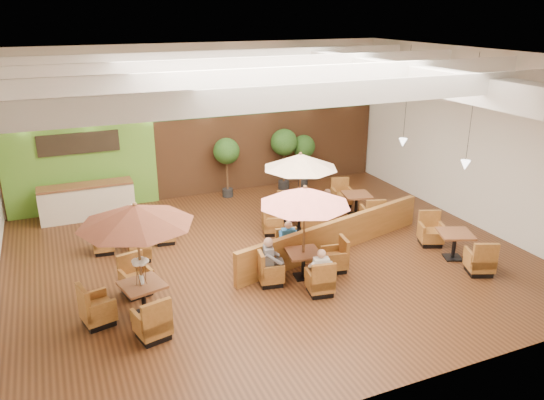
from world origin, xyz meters
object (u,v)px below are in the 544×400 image
booth_divider (335,236)px  diner_3 (313,218)px  service_counter (87,201)px  diner_1 (288,238)px  table_4 (454,246)px  table_5 (356,205)px  table_2 (300,177)px  diner_0 (321,267)px  table_1 (304,215)px  diner_2 (270,257)px  topiary_0 (227,153)px  topiary_1 (284,145)px  diner_4 (325,203)px  table_0 (134,237)px  topiary_2 (304,148)px  table_3 (135,235)px

booth_divider → diner_3: size_ratio=9.39×
service_counter → diner_1: diner_1 is taller
table_4 → diner_3: bearing=161.2°
table_5 → table_2: bearing=-158.2°
diner_0 → table_2: bearing=85.5°
service_counter → table_1: (4.75, -6.55, 1.15)m
table_1 → table_4: 4.61m
diner_2 → topiary_0: bearing=-174.8°
table_1 → diner_3: table_1 is taller
topiary_1 → diner_0: 8.14m
diner_0 → diner_3: size_ratio=1.03×
diner_4 → table_4: bearing=-139.5°
table_2 → table_0: bearing=-134.9°
table_0 → table_4: size_ratio=0.99×
topiary_2 → table_0: bearing=-137.4°
table_4 → topiary_1: 7.76m
topiary_2 → diner_1: topiary_2 is taller
table_3 → topiary_2: bearing=31.1°
table_1 → table_5: size_ratio=0.93×
table_4 → diner_2: size_ratio=3.40×
table_3 → topiary_0: (3.92, 3.19, 1.24)m
table_5 → topiary_1: size_ratio=1.16×
table_3 → topiary_2: 7.81m
topiary_0 → topiary_1: (2.29, 0.00, 0.10)m
service_counter → topiary_0: size_ratio=1.35×
topiary_2 → diner_2: (-4.26, -6.75, -0.76)m
topiary_0 → table_5: bearing=-46.4°
table_0 → diner_2: bearing=-10.5°
booth_divider → table_0: size_ratio=2.46×
table_0 → diner_3: 6.04m
table_3 → diner_2: (2.78, -3.56, 0.36)m
table_4 → table_0: bearing=-161.2°
table_2 → diner_2: size_ratio=3.13×
table_2 → diner_0: size_ratio=3.41×
diner_2 → diner_4: size_ratio=1.09×
table_2 → diner_0: table_2 is taller
diner_3 → table_5: bearing=35.4°
table_2 → diner_0: 4.17m
table_3 → table_4: size_ratio=0.85×
topiary_0 → topiary_2: topiary_0 is taller
booth_divider → diner_0: 2.50m
table_2 → topiary_1: size_ratio=1.10×
table_1 → diner_0: size_ratio=3.35×
topiary_2 → diner_1: (-3.33, -5.83, -0.79)m
table_1 → diner_1: size_ratio=3.42×
table_3 → diner_4: 5.98m
service_counter → diner_0: 8.86m
table_5 → diner_2: diner_2 is taller
service_counter → topiary_0: 5.08m
table_4 → topiary_0: bearing=141.3°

